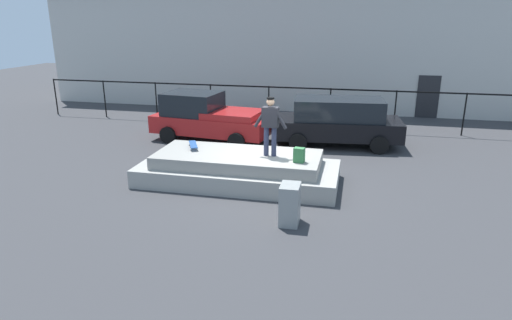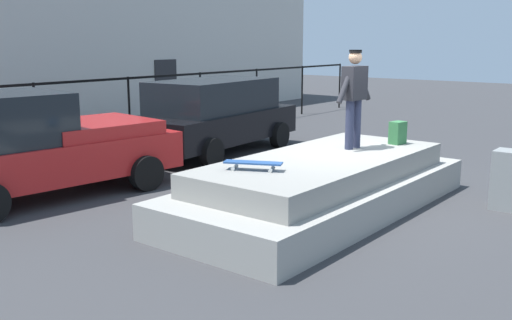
% 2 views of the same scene
% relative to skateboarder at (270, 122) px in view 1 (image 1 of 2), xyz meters
% --- Properties ---
extents(ground_plane, '(60.00, 60.00, 0.00)m').
position_rel_skateboarder_xyz_m(ground_plane, '(-0.17, 0.07, -1.82)').
color(ground_plane, '#38383A').
extents(concrete_ledge, '(5.72, 2.42, 0.87)m').
position_rel_skateboarder_xyz_m(concrete_ledge, '(-0.94, -0.00, -1.43)').
color(concrete_ledge, '#9E9B93').
rests_on(concrete_ledge, ground_plane).
extents(skateboarder, '(0.96, 0.27, 1.65)m').
position_rel_skateboarder_xyz_m(skateboarder, '(0.00, 0.00, 0.00)').
color(skateboarder, '#2D334C').
rests_on(skateboarder, concrete_ledge).
extents(skateboard, '(0.54, 0.83, 0.12)m').
position_rel_skateboarder_xyz_m(skateboard, '(-2.38, 0.26, -0.85)').
color(skateboard, '#264C8C').
rests_on(skateboard, concrete_ledge).
extents(backpack, '(0.31, 0.24, 0.40)m').
position_rel_skateboarder_xyz_m(backpack, '(0.88, -0.41, -0.76)').
color(backpack, '#33723F').
rests_on(backpack, concrete_ledge).
extents(car_red_pickup_near, '(4.71, 2.48, 1.83)m').
position_rel_skateboarder_xyz_m(car_red_pickup_near, '(-3.29, 4.26, -0.92)').
color(car_red_pickup_near, '#B21E1E').
rests_on(car_red_pickup_near, ground_plane).
extents(car_black_hatchback_mid, '(4.75, 2.54, 1.75)m').
position_rel_skateboarder_xyz_m(car_black_hatchback_mid, '(1.64, 4.68, -0.90)').
color(car_black_hatchback_mid, black).
rests_on(car_black_hatchback_mid, ground_plane).
extents(utility_box, '(0.45, 0.61, 0.96)m').
position_rel_skateboarder_xyz_m(utility_box, '(0.94, -2.38, -1.34)').
color(utility_box, gray).
rests_on(utility_box, ground_plane).
extents(fence_row, '(24.06, 0.06, 1.75)m').
position_rel_skateboarder_xyz_m(fence_row, '(-0.17, 7.21, -0.55)').
color(fence_row, black).
rests_on(fence_row, ground_plane).
extents(warehouse_building, '(29.02, 7.82, 6.10)m').
position_rel_skateboarder_xyz_m(warehouse_building, '(-0.16, 14.22, 1.24)').
color(warehouse_building, beige).
rests_on(warehouse_building, ground_plane).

